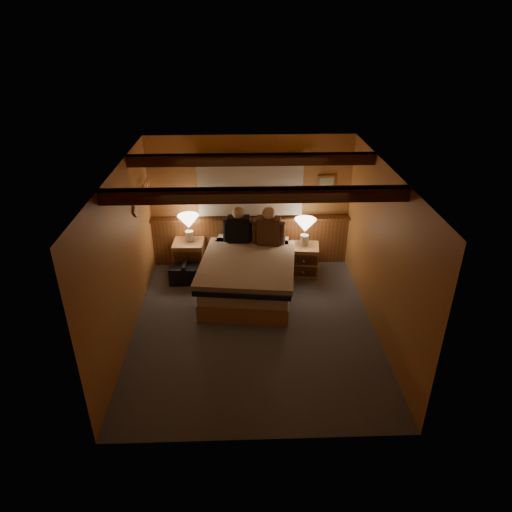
{
  "coord_description": "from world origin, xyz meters",
  "views": [
    {
      "loc": [
        -0.17,
        -5.62,
        4.14
      ],
      "look_at": [
        0.04,
        0.4,
        0.98
      ],
      "focal_mm": 32.0,
      "sensor_mm": 36.0,
      "label": 1
    }
  ],
  "objects_px": {
    "bed": "(248,275)",
    "lamp_left": "(189,223)",
    "person_left": "(239,227)",
    "duffel_bag": "(185,274)",
    "nightstand_right": "(303,260)",
    "person_right": "(269,229)",
    "nightstand_left": "(189,257)",
    "lamp_right": "(305,227)"
  },
  "relations": [
    {
      "from": "nightstand_left",
      "to": "duffel_bag",
      "type": "bearing_deg",
      "value": -94.95
    },
    {
      "from": "person_right",
      "to": "duffel_bag",
      "type": "xyz_separation_m",
      "value": [
        -1.46,
        -0.16,
        -0.77
      ]
    },
    {
      "from": "person_right",
      "to": "nightstand_left",
      "type": "bearing_deg",
      "value": 178.28
    },
    {
      "from": "nightstand_right",
      "to": "lamp_left",
      "type": "relative_size",
      "value": 1.16
    },
    {
      "from": "nightstand_right",
      "to": "person_right",
      "type": "relative_size",
      "value": 0.8
    },
    {
      "from": "person_right",
      "to": "person_left",
      "type": "bearing_deg",
      "value": 174.81
    },
    {
      "from": "bed",
      "to": "person_left",
      "type": "height_order",
      "value": "person_left"
    },
    {
      "from": "lamp_right",
      "to": "person_left",
      "type": "distance_m",
      "value": 1.16
    },
    {
      "from": "person_left",
      "to": "duffel_bag",
      "type": "relative_size",
      "value": 1.26
    },
    {
      "from": "lamp_right",
      "to": "person_right",
      "type": "distance_m",
      "value": 0.66
    },
    {
      "from": "lamp_right",
      "to": "person_left",
      "type": "bearing_deg",
      "value": -179.93
    },
    {
      "from": "bed",
      "to": "lamp_left",
      "type": "distance_m",
      "value": 1.46
    },
    {
      "from": "nightstand_left",
      "to": "person_right",
      "type": "relative_size",
      "value": 0.84
    },
    {
      "from": "lamp_right",
      "to": "person_left",
      "type": "relative_size",
      "value": 0.73
    },
    {
      "from": "nightstand_left",
      "to": "person_right",
      "type": "xyz_separation_m",
      "value": [
        1.42,
        -0.24,
        0.64
      ]
    },
    {
      "from": "nightstand_right",
      "to": "lamp_left",
      "type": "distance_m",
      "value": 2.15
    },
    {
      "from": "nightstand_right",
      "to": "duffel_bag",
      "type": "bearing_deg",
      "value": -166.75
    },
    {
      "from": "nightstand_left",
      "to": "nightstand_right",
      "type": "height_order",
      "value": "nightstand_left"
    },
    {
      "from": "lamp_left",
      "to": "duffel_bag",
      "type": "xyz_separation_m",
      "value": [
        -0.07,
        -0.45,
        -0.77
      ]
    },
    {
      "from": "lamp_left",
      "to": "person_left",
      "type": "relative_size",
      "value": 0.74
    },
    {
      "from": "nightstand_right",
      "to": "person_right",
      "type": "height_order",
      "value": "person_right"
    },
    {
      "from": "nightstand_left",
      "to": "lamp_left",
      "type": "bearing_deg",
      "value": 66.87
    },
    {
      "from": "nightstand_right",
      "to": "person_left",
      "type": "distance_m",
      "value": 1.32
    },
    {
      "from": "nightstand_left",
      "to": "person_right",
      "type": "bearing_deg",
      "value": -7.76
    },
    {
      "from": "bed",
      "to": "lamp_left",
      "type": "xyz_separation_m",
      "value": [
        -1.03,
        0.84,
        0.59
      ]
    },
    {
      "from": "nightstand_right",
      "to": "lamp_left",
      "type": "height_order",
      "value": "lamp_left"
    },
    {
      "from": "bed",
      "to": "nightstand_right",
      "type": "distance_m",
      "value": 1.18
    },
    {
      "from": "lamp_right",
      "to": "person_right",
      "type": "xyz_separation_m",
      "value": [
        -0.65,
        -0.12,
        0.03
      ]
    },
    {
      "from": "lamp_left",
      "to": "bed",
      "type": "bearing_deg",
      "value": -39.3
    },
    {
      "from": "nightstand_left",
      "to": "person_left",
      "type": "bearing_deg",
      "value": -5.75
    },
    {
      "from": "nightstand_right",
      "to": "person_right",
      "type": "bearing_deg",
      "value": -167.11
    },
    {
      "from": "bed",
      "to": "person_right",
      "type": "height_order",
      "value": "person_right"
    },
    {
      "from": "nightstand_left",
      "to": "person_left",
      "type": "xyz_separation_m",
      "value": [
        0.9,
        -0.12,
        0.62
      ]
    },
    {
      "from": "lamp_right",
      "to": "bed",
      "type": "bearing_deg",
      "value": -146.33
    },
    {
      "from": "nightstand_left",
      "to": "duffel_bag",
      "type": "xyz_separation_m",
      "value": [
        -0.05,
        -0.4,
        -0.13
      ]
    },
    {
      "from": "lamp_left",
      "to": "person_right",
      "type": "relative_size",
      "value": 0.69
    },
    {
      "from": "lamp_right",
      "to": "person_left",
      "type": "xyz_separation_m",
      "value": [
        -1.16,
        -0.0,
        0.01
      ]
    },
    {
      "from": "lamp_right",
      "to": "lamp_left",
      "type": "bearing_deg",
      "value": 175.19
    },
    {
      "from": "person_right",
      "to": "bed",
      "type": "bearing_deg",
      "value": -115.52
    },
    {
      "from": "bed",
      "to": "lamp_left",
      "type": "bearing_deg",
      "value": 148.0
    },
    {
      "from": "bed",
      "to": "lamp_right",
      "type": "bearing_deg",
      "value": 40.97
    },
    {
      "from": "bed",
      "to": "nightstand_right",
      "type": "relative_size",
      "value": 3.69
    }
  ]
}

